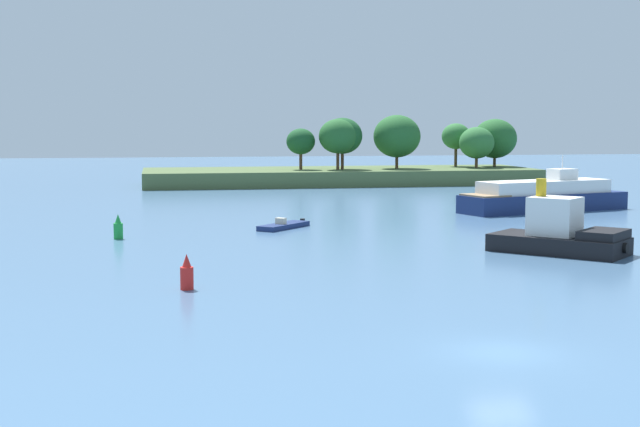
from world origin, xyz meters
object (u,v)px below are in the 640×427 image
at_px(white_riverboat, 544,197).
at_px(tugboat, 561,235).
at_px(channel_buoy_green, 118,228).
at_px(channel_buoy_red, 187,274).
at_px(small_motorboat, 284,226).

relative_size(white_riverboat, tugboat, 2.02).
distance_m(white_riverboat, channel_buoy_green, 43.32).
height_order(white_riverboat, channel_buoy_red, white_riverboat).
bearing_deg(small_motorboat, tugboat, -46.86).
xyz_separation_m(white_riverboat, channel_buoy_red, (-36.42, -36.36, -0.63)).
bearing_deg(channel_buoy_red, channel_buoy_green, 101.37).
bearing_deg(channel_buoy_red, tugboat, 19.43).
bearing_deg(white_riverboat, channel_buoy_green, -160.43).
height_order(tugboat, channel_buoy_red, tugboat).
height_order(channel_buoy_red, channel_buoy_green, same).
bearing_deg(channel_buoy_green, white_riverboat, 19.57).
distance_m(tugboat, channel_buoy_green, 32.36).
bearing_deg(small_motorboat, channel_buoy_red, -108.60).
height_order(small_motorboat, channel_buoy_green, channel_buoy_green).
bearing_deg(channel_buoy_red, small_motorboat, 71.40).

